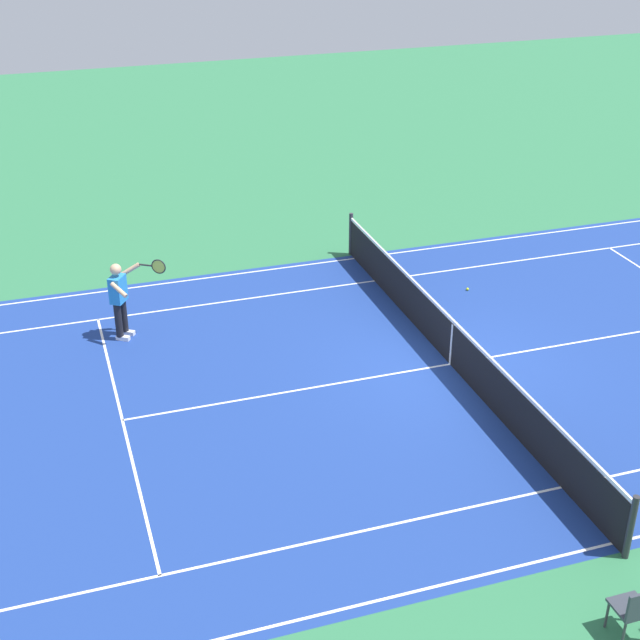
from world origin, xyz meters
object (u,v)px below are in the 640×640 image
Objects in this scene: tennis_ball at (468,289)px; spectator_chair_6 at (635,608)px; tennis_player_near at (120,297)px; tennis_net at (452,342)px.

tennis_ball is 10.45m from spectator_chair_6.
tennis_player_near is at bearing -1.34° from tennis_ball.
spectator_chair_6 is (0.86, 7.12, 0.03)m from tennis_net.
tennis_player_near is 11.46m from spectator_chair_6.
tennis_player_near is 1.93× the size of spectator_chair_6.
tennis_ball is at bearing 178.66° from tennis_player_near.
tennis_net reaches higher than spectator_chair_6.
tennis_ball is at bearing -121.79° from tennis_net.
tennis_ball is at bearing -104.95° from spectator_chair_6.
tennis_player_near is at bearing -27.86° from tennis_net.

